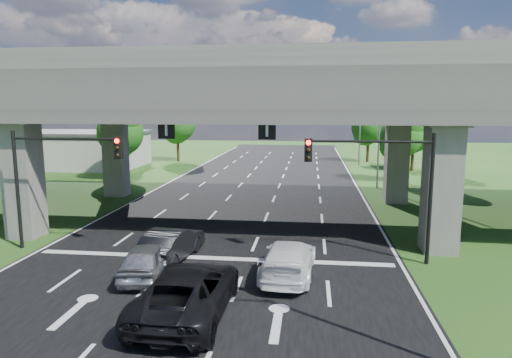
% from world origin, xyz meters
% --- Properties ---
extents(ground, '(160.00, 160.00, 0.00)m').
position_xyz_m(ground, '(0.00, 0.00, 0.00)').
color(ground, '#224B18').
rests_on(ground, ground).
extents(road, '(18.00, 120.00, 0.03)m').
position_xyz_m(road, '(0.00, 10.00, 0.01)').
color(road, black).
rests_on(road, ground).
extents(overpass, '(80.00, 15.00, 10.00)m').
position_xyz_m(overpass, '(0.00, 12.00, 7.92)').
color(overpass, '#312F2C').
rests_on(overpass, ground).
extents(warehouse, '(20.00, 10.00, 4.00)m').
position_xyz_m(warehouse, '(-26.00, 35.00, 2.00)').
color(warehouse, '#9E9E99').
rests_on(warehouse, ground).
extents(signal_right, '(5.76, 0.54, 6.00)m').
position_xyz_m(signal_right, '(7.82, 3.94, 4.19)').
color(signal_right, black).
rests_on(signal_right, ground).
extents(signal_left, '(5.76, 0.54, 6.00)m').
position_xyz_m(signal_left, '(-7.82, 3.94, 4.19)').
color(signal_left, black).
rests_on(signal_left, ground).
extents(streetlight_far, '(3.38, 0.25, 10.00)m').
position_xyz_m(streetlight_far, '(10.10, 24.00, 5.85)').
color(streetlight_far, gray).
rests_on(streetlight_far, ground).
extents(streetlight_beyond, '(3.38, 0.25, 10.00)m').
position_xyz_m(streetlight_beyond, '(10.10, 40.00, 5.85)').
color(streetlight_beyond, gray).
rests_on(streetlight_beyond, ground).
extents(tree_left_near, '(4.50, 4.50, 7.80)m').
position_xyz_m(tree_left_near, '(-13.95, 26.00, 4.82)').
color(tree_left_near, black).
rests_on(tree_left_near, ground).
extents(tree_left_mid, '(3.91, 3.90, 6.76)m').
position_xyz_m(tree_left_mid, '(-16.95, 34.00, 4.17)').
color(tree_left_mid, black).
rests_on(tree_left_mid, ground).
extents(tree_left_far, '(4.80, 4.80, 8.32)m').
position_xyz_m(tree_left_far, '(-12.95, 42.00, 5.14)').
color(tree_left_far, black).
rests_on(tree_left_far, ground).
extents(tree_right_near, '(4.20, 4.20, 7.28)m').
position_xyz_m(tree_right_near, '(13.05, 28.00, 4.50)').
color(tree_right_near, black).
rests_on(tree_right_near, ground).
extents(tree_right_mid, '(3.91, 3.90, 6.76)m').
position_xyz_m(tree_right_mid, '(16.05, 36.00, 4.17)').
color(tree_right_mid, black).
rests_on(tree_right_mid, ground).
extents(tree_right_far, '(4.50, 4.50, 7.80)m').
position_xyz_m(tree_right_far, '(12.05, 44.00, 4.82)').
color(tree_right_far, black).
rests_on(tree_right_far, ground).
extents(car_silver, '(2.17, 4.42, 1.45)m').
position_xyz_m(car_silver, '(-2.17, 0.86, 0.75)').
color(car_silver, '#B7BAC0').
rests_on(car_silver, road).
extents(car_dark, '(2.16, 4.85, 1.55)m').
position_xyz_m(car_dark, '(-1.80, 3.00, 0.80)').
color(car_dark, black).
rests_on(car_dark, road).
extents(car_white, '(2.42, 5.28, 1.50)m').
position_xyz_m(car_white, '(3.76, 1.63, 0.78)').
color(car_white, white).
rests_on(car_white, road).
extents(car_trailing, '(2.87, 6.09, 1.68)m').
position_xyz_m(car_trailing, '(0.50, -2.45, 0.87)').
color(car_trailing, black).
rests_on(car_trailing, road).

